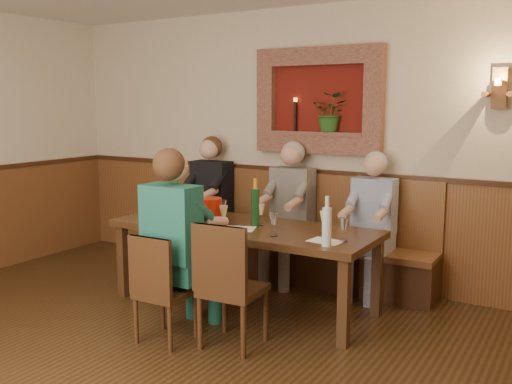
# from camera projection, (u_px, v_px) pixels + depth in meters

# --- Properties ---
(room_shell) EXTENTS (6.04, 6.04, 2.82)m
(room_shell) POSITION_uv_depth(u_px,v_px,m) (75.00, 92.00, 3.34)
(room_shell) COLOR beige
(room_shell) RESTS_ON ground
(wainscoting) EXTENTS (6.02, 6.02, 1.15)m
(wainscoting) POSITION_uv_depth(u_px,v_px,m) (85.00, 305.00, 3.54)
(wainscoting) COLOR brown
(wainscoting) RESTS_ON ground
(wall_niche) EXTENTS (1.36, 0.30, 1.06)m
(wall_niche) POSITION_uv_depth(u_px,v_px,m) (321.00, 105.00, 5.72)
(wall_niche) COLOR #61140D
(wall_niche) RESTS_ON ground
(wall_sconce) EXTENTS (0.25, 0.20, 0.35)m
(wall_sconce) POSITION_uv_depth(u_px,v_px,m) (499.00, 89.00, 4.84)
(wall_sconce) COLOR brown
(wall_sconce) RESTS_ON ground
(dining_table) EXTENTS (2.40, 0.90, 0.75)m
(dining_table) POSITION_uv_depth(u_px,v_px,m) (244.00, 233.00, 5.09)
(dining_table) COLOR #381F10
(dining_table) RESTS_ON ground
(bench) EXTENTS (3.00, 0.45, 1.11)m
(bench) POSITION_uv_depth(u_px,v_px,m) (292.00, 248.00, 5.94)
(bench) COLOR #381E0F
(bench) RESTS_ON ground
(chair_near_left) EXTENTS (0.39, 0.39, 0.86)m
(chair_near_left) POSITION_uv_depth(u_px,v_px,m) (165.00, 310.00, 4.38)
(chair_near_left) COLOR #381F10
(chair_near_left) RESTS_ON ground
(chair_near_right) EXTENTS (0.46, 0.46, 0.97)m
(chair_near_right) POSITION_uv_depth(u_px,v_px,m) (232.00, 310.00, 4.30)
(chair_near_right) COLOR #381F10
(chair_near_right) RESTS_ON ground
(person_bench_left) EXTENTS (0.44, 0.54, 1.47)m
(person_bench_left) POSITION_uv_depth(u_px,v_px,m) (207.00, 214.00, 6.32)
(person_bench_left) COLOR black
(person_bench_left) RESTS_ON ground
(person_bench_mid) EXTENTS (0.43, 0.53, 1.45)m
(person_bench_mid) POSITION_uv_depth(u_px,v_px,m) (288.00, 225.00, 5.81)
(person_bench_mid) COLOR #595451
(person_bench_mid) RESTS_ON ground
(person_bench_right) EXTENTS (0.40, 0.49, 1.38)m
(person_bench_right) POSITION_uv_depth(u_px,v_px,m) (370.00, 238.00, 5.37)
(person_bench_right) COLOR navy
(person_bench_right) RESTS_ON ground
(person_chair_front) EXTENTS (0.45, 0.55, 1.49)m
(person_chair_front) POSITION_uv_depth(u_px,v_px,m) (180.00, 257.00, 4.50)
(person_chair_front) COLOR #185656
(person_chair_front) RESTS_ON ground
(spittoon_bucket) EXTENTS (0.26, 0.26, 0.24)m
(spittoon_bucket) POSITION_uv_depth(u_px,v_px,m) (210.00, 211.00, 5.08)
(spittoon_bucket) COLOR red
(spittoon_bucket) RESTS_ON dining_table
(wine_bottle_green_a) EXTENTS (0.08, 0.08, 0.42)m
(wine_bottle_green_a) POSITION_uv_depth(u_px,v_px,m) (255.00, 206.00, 5.03)
(wine_bottle_green_a) COLOR #19471E
(wine_bottle_green_a) RESTS_ON dining_table
(wine_bottle_green_b) EXTENTS (0.09, 0.09, 0.40)m
(wine_bottle_green_b) POSITION_uv_depth(u_px,v_px,m) (177.00, 200.00, 5.44)
(wine_bottle_green_b) COLOR #19471E
(wine_bottle_green_b) RESTS_ON dining_table
(water_bottle) EXTENTS (0.09, 0.09, 0.39)m
(water_bottle) POSITION_uv_depth(u_px,v_px,m) (327.00, 226.00, 4.32)
(water_bottle) COLOR silver
(water_bottle) RESTS_ON dining_table
(tasting_sheet_a) EXTENTS (0.39, 0.34, 0.00)m
(tasting_sheet_a) POSITION_uv_depth(u_px,v_px,m) (164.00, 220.00, 5.29)
(tasting_sheet_a) COLOR white
(tasting_sheet_a) RESTS_ON dining_table
(tasting_sheet_b) EXTENTS (0.37, 0.32, 0.00)m
(tasting_sheet_b) POSITION_uv_depth(u_px,v_px,m) (237.00, 229.00, 4.93)
(tasting_sheet_b) COLOR white
(tasting_sheet_b) RESTS_ON dining_table
(tasting_sheet_c) EXTENTS (0.28, 0.21, 0.00)m
(tasting_sheet_c) POSITION_uv_depth(u_px,v_px,m) (326.00, 241.00, 4.48)
(tasting_sheet_c) COLOR white
(tasting_sheet_c) RESTS_ON dining_table
(tasting_sheet_d) EXTENTS (0.35, 0.28, 0.00)m
(tasting_sheet_d) POSITION_uv_depth(u_px,v_px,m) (194.00, 226.00, 5.01)
(tasting_sheet_d) COLOR white
(tasting_sheet_d) RESTS_ON dining_table
(wine_glass_0) EXTENTS (0.08, 0.08, 0.19)m
(wine_glass_0) POSITION_uv_depth(u_px,v_px,m) (149.00, 206.00, 5.50)
(wine_glass_0) COLOR #FFE798
(wine_glass_0) RESTS_ON dining_table
(wine_glass_1) EXTENTS (0.08, 0.08, 0.19)m
(wine_glass_1) POSITION_uv_depth(u_px,v_px,m) (186.00, 206.00, 5.49)
(wine_glass_1) COLOR white
(wine_glass_1) RESTS_ON dining_table
(wine_glass_2) EXTENTS (0.08, 0.08, 0.19)m
(wine_glass_2) POSITION_uv_depth(u_px,v_px,m) (179.00, 213.00, 5.15)
(wine_glass_2) COLOR #FFE798
(wine_glass_2) RESTS_ON dining_table
(wine_glass_3) EXTENTS (0.08, 0.08, 0.19)m
(wine_glass_3) POSITION_uv_depth(u_px,v_px,m) (223.00, 210.00, 5.27)
(wine_glass_3) COLOR white
(wine_glass_3) RESTS_ON dining_table
(wine_glass_4) EXTENTS (0.08, 0.08, 0.19)m
(wine_glass_4) POSITION_uv_depth(u_px,v_px,m) (224.00, 216.00, 4.98)
(wine_glass_4) COLOR #FFE798
(wine_glass_4) RESTS_ON dining_table
(wine_glass_5) EXTENTS (0.08, 0.08, 0.19)m
(wine_glass_5) POSITION_uv_depth(u_px,v_px,m) (261.00, 215.00, 5.06)
(wine_glass_5) COLOR #FFE798
(wine_glass_5) RESTS_ON dining_table
(wine_glass_6) EXTENTS (0.08, 0.08, 0.19)m
(wine_glass_6) POSITION_uv_depth(u_px,v_px,m) (274.00, 225.00, 4.65)
(wine_glass_6) COLOR white
(wine_glass_6) RESTS_ON dining_table
(wine_glass_7) EXTENTS (0.08, 0.08, 0.19)m
(wine_glass_7) POSITION_uv_depth(u_px,v_px,m) (324.00, 222.00, 4.73)
(wine_glass_7) COLOR #FFE798
(wine_glass_7) RESTS_ON dining_table
(wine_glass_8) EXTENTS (0.08, 0.08, 0.19)m
(wine_glass_8) POSITION_uv_depth(u_px,v_px,m) (344.00, 230.00, 4.46)
(wine_glass_8) COLOR white
(wine_glass_8) RESTS_ON dining_table
(wine_glass_9) EXTENTS (0.08, 0.08, 0.19)m
(wine_glass_9) POSITION_uv_depth(u_px,v_px,m) (203.00, 218.00, 4.90)
(wine_glass_9) COLOR #FFE798
(wine_glass_9) RESTS_ON dining_table
(wine_glass_10) EXTENTS (0.08, 0.08, 0.19)m
(wine_glass_10) POSITION_uv_depth(u_px,v_px,m) (203.00, 210.00, 5.26)
(wine_glass_10) COLOR #FFE798
(wine_glass_10) RESTS_ON dining_table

